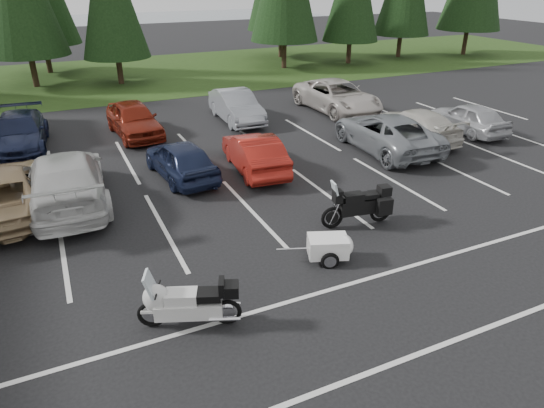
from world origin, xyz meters
The scene contains 18 objects.
ground centered at (0.00, 0.00, 0.00)m, with size 120.00×120.00×0.00m, color black.
grass_strip centered at (0.00, 24.00, 0.01)m, with size 80.00×16.00×0.01m, color #203711.
lake_water centered at (4.00, 55.00, 0.00)m, with size 70.00×50.00×0.02m, color slate.
stall_markings centered at (0.00, 2.00, 0.00)m, with size 32.00×16.00×0.01m, color silver.
car_near_2 centered at (-6.24, 3.97, 0.74)m, with size 2.47×5.35×1.49m, color #927955.
car_near_3 centered at (-4.48, 3.89, 0.83)m, with size 2.32×5.72×1.66m, color silver.
car_near_4 centered at (-0.69, 4.51, 0.68)m, with size 1.60×3.99×1.36m, color #18203C.
car_near_5 centered at (1.90, 4.04, 0.68)m, with size 1.44×4.13×1.36m, color #A11D14.
car_near_6 centered at (7.60, 3.87, 0.74)m, with size 2.46×5.34×1.48m, color gray.
car_near_7 centered at (9.52, 4.43, 0.67)m, with size 1.86×4.58×1.33m, color beige.
car_near_8 centered at (12.43, 4.26, 0.67)m, with size 1.59×3.95×1.35m, color #A5A6AA.
car_far_1 centered at (-5.82, 10.16, 0.71)m, with size 2.00×4.91×1.42m, color #151C36.
car_far_2 centered at (-1.27, 10.09, 0.75)m, with size 1.76×4.38×1.49m, color maroon.
car_far_3 centered at (3.64, 10.33, 0.73)m, with size 1.54×4.43×1.46m, color gray.
car_far_4 centered at (9.03, 9.88, 0.77)m, with size 2.56×5.56×1.54m, color beige.
touring_motorcycle centered at (-2.69, -3.32, 0.65)m, with size 2.36×0.73×1.31m, color silver, non-canonical shape.
cargo_trailer centered at (1.17, -2.35, 0.33)m, with size 1.43×0.80×0.66m, color white, non-canonical shape.
adventure_motorcycle centered at (2.90, -1.07, 0.73)m, with size 2.39×0.83×1.45m, color black, non-canonical shape.
Camera 1 is at (-4.51, -11.25, 6.64)m, focal length 32.00 mm.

